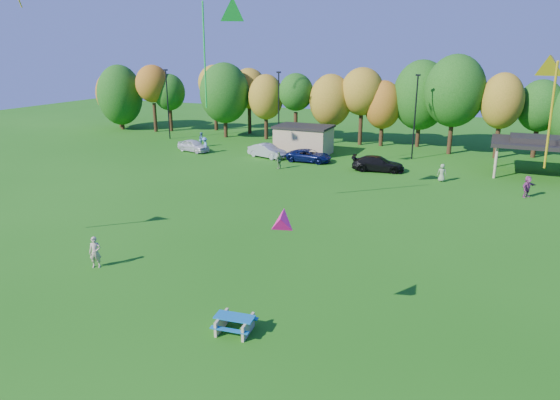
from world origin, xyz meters
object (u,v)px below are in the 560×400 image
at_px(car_a, 193,146).
at_px(car_d, 378,164).
at_px(kite_flyer, 95,252).
at_px(picnic_table, 235,323).
at_px(car_c, 309,156).
at_px(car_b, 267,151).

xyz_separation_m(car_a, car_d, (22.13, -0.98, 0.03)).
bearing_deg(car_d, kite_flyer, 153.62).
relative_size(picnic_table, kite_flyer, 1.03).
height_order(picnic_table, car_c, car_c).
distance_m(car_c, car_d, 7.82).
bearing_deg(car_a, picnic_table, -130.30).
height_order(kite_flyer, car_a, kite_flyer).
bearing_deg(car_c, picnic_table, -166.25).
xyz_separation_m(kite_flyer, car_d, (9.26, 28.81, -0.16)).
bearing_deg(car_a, kite_flyer, -142.30).
height_order(car_a, car_d, car_d).
xyz_separation_m(picnic_table, car_a, (-23.10, 32.55, 0.28)).
height_order(car_a, car_c, car_a).
xyz_separation_m(car_b, car_d, (12.77, -1.41, -0.01)).
bearing_deg(car_b, car_c, -76.50).
relative_size(car_b, car_d, 0.89).
bearing_deg(car_d, car_c, 72.61).
distance_m(picnic_table, car_c, 33.91).
xyz_separation_m(car_a, car_b, (9.36, 0.43, 0.04)).
distance_m(car_a, car_c, 14.41).
xyz_separation_m(kite_flyer, car_b, (-3.51, 30.22, -0.15)).
bearing_deg(car_c, kite_flyer, 175.95).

